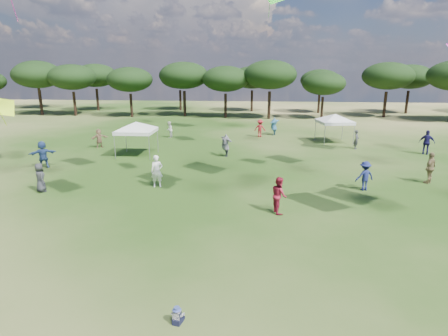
# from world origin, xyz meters

# --- Properties ---
(tree_line) EXTENTS (108.78, 17.63, 7.77)m
(tree_line) POSITION_xyz_m (2.39, 47.41, 5.42)
(tree_line) COLOR black
(tree_line) RESTS_ON ground
(tent_left) EXTENTS (5.62, 5.62, 2.92)m
(tent_left) POSITION_xyz_m (-7.49, 21.64, 2.50)
(tent_left) COLOR gray
(tent_left) RESTS_ON ground
(tent_right) EXTENTS (5.57, 5.57, 2.90)m
(tent_right) POSITION_xyz_m (8.67, 28.26, 2.47)
(tent_right) COLOR gray
(tent_right) RESTS_ON ground
(toddler) EXTENTS (0.37, 0.40, 0.51)m
(toddler) POSITION_xyz_m (-0.27, 2.44, 0.23)
(toddler) COLOR black
(toddler) RESTS_ON ground
(festival_crowd) EXTENTS (29.12, 22.65, 1.92)m
(festival_crowd) POSITION_xyz_m (0.01, 21.94, 0.87)
(festival_crowd) COLOR #8A654B
(festival_crowd) RESTS_ON ground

